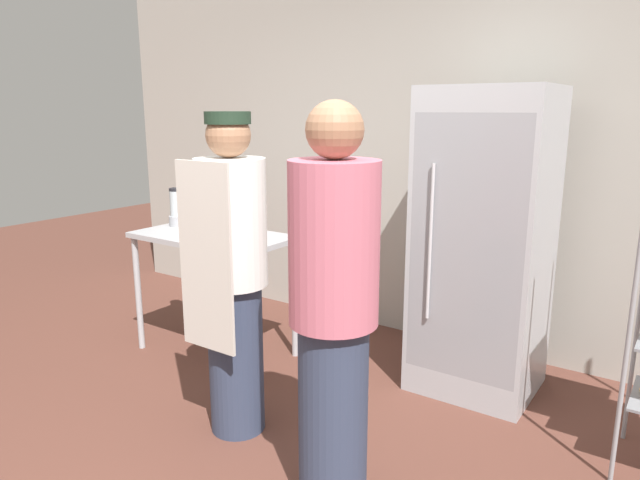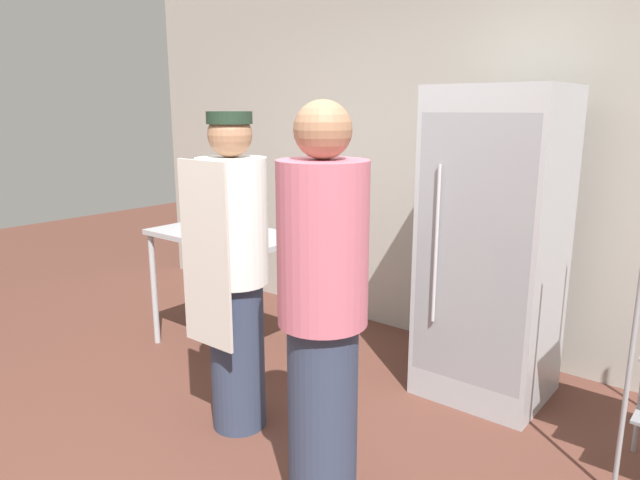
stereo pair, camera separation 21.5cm
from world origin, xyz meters
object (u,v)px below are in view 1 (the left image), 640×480
Objects in this scene: refrigerator at (483,244)px; donut_box at (207,230)px; person_baker at (232,273)px; blender_pitcher at (177,209)px; person_customer at (334,312)px.

refrigerator reaches higher than donut_box.
blender_pitcher is at bearing 149.21° from person_baker.
person_baker is at bearing -37.28° from donut_box.
refrigerator is 6.56× the size of blender_pitcher.
refrigerator is 6.44× the size of donut_box.
person_baker reaches higher than blender_pitcher.
refrigerator is 1.53m from person_baker.
person_customer is at bearing -15.48° from person_baker.
person_customer is at bearing -95.52° from refrigerator.
donut_box is at bearing -159.75° from refrigerator.
blender_pitcher is 0.16× the size of person_baker.
person_customer is at bearing -27.61° from donut_box.
donut_box is 0.17× the size of person_baker.
person_baker is 0.79m from person_customer.
blender_pitcher is (-0.44, 0.13, 0.08)m from donut_box.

